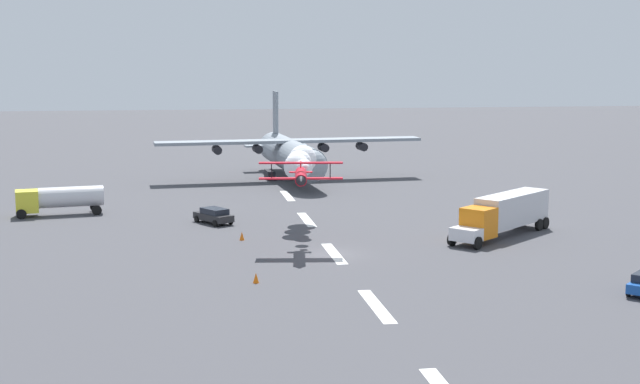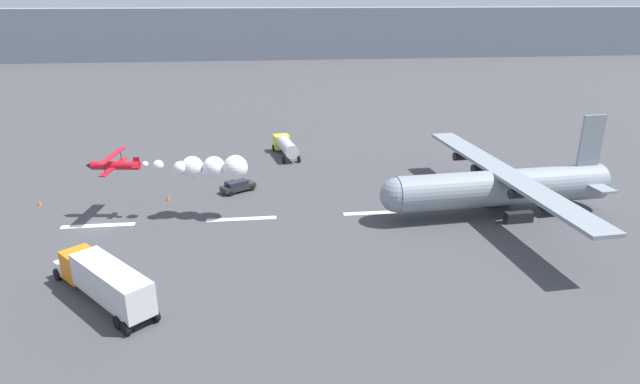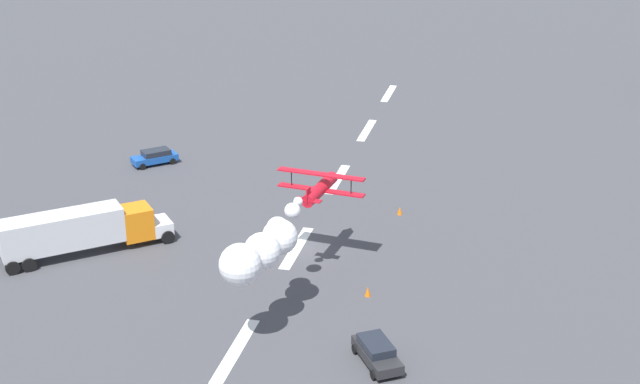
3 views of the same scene
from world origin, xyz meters
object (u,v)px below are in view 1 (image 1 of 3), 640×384
(stunt_biplane_red, at_px, (300,164))
(semi_truck_orange, at_px, (504,213))
(airport_staff_sedan, at_px, (214,215))
(cargo_transport_plane, at_px, (292,155))
(fuel_tanker_truck, at_px, (58,198))
(traffic_cone_far, at_px, (242,236))
(traffic_cone_near, at_px, (256,278))

(stunt_biplane_red, relative_size, semi_truck_orange, 1.51)
(airport_staff_sedan, bearing_deg, cargo_transport_plane, -21.17)
(cargo_transport_plane, xyz_separation_m, fuel_tanker_truck, (-22.26, 26.93, -1.73))
(traffic_cone_far, bearing_deg, traffic_cone_near, 179.69)
(stunt_biplane_red, distance_m, traffic_cone_near, 22.00)
(fuel_tanker_truck, height_order, traffic_cone_near, fuel_tanker_truck)
(cargo_transport_plane, height_order, airport_staff_sedan, cargo_transport_plane)
(stunt_biplane_red, xyz_separation_m, traffic_cone_far, (-5.00, 5.91, -5.69))
(fuel_tanker_truck, bearing_deg, traffic_cone_far, -131.82)
(airport_staff_sedan, height_order, traffic_cone_far, airport_staff_sedan)
(fuel_tanker_truck, bearing_deg, semi_truck_orange, -113.06)
(semi_truck_orange, relative_size, traffic_cone_far, 16.07)
(stunt_biplane_red, height_order, traffic_cone_near, stunt_biplane_red)
(semi_truck_orange, height_order, traffic_cone_near, semi_truck_orange)
(semi_truck_orange, bearing_deg, stunt_biplane_red, 69.07)
(stunt_biplane_red, relative_size, traffic_cone_far, 24.31)
(airport_staff_sedan, xyz_separation_m, traffic_cone_near, (-23.97, -2.05, -0.44))
(stunt_biplane_red, relative_size, traffic_cone_near, 24.31)
(traffic_cone_near, bearing_deg, airport_staff_sedan, 4.88)
(airport_staff_sedan, relative_size, traffic_cone_far, 6.33)
(traffic_cone_near, distance_m, traffic_cone_far, 15.39)
(fuel_tanker_truck, bearing_deg, airport_staff_sedan, -114.91)
(traffic_cone_near, bearing_deg, cargo_transport_plane, -9.94)
(traffic_cone_near, relative_size, traffic_cone_far, 1.00)
(traffic_cone_near, bearing_deg, stunt_biplane_red, -16.38)
(traffic_cone_near, bearing_deg, semi_truck_orange, -60.01)
(airport_staff_sedan, distance_m, traffic_cone_far, 8.85)
(fuel_tanker_truck, xyz_separation_m, airport_staff_sedan, (-7.21, -15.52, -0.93))
(airport_staff_sedan, bearing_deg, semi_truck_orange, -111.92)
(fuel_tanker_truck, height_order, traffic_cone_far, fuel_tanker_truck)
(fuel_tanker_truck, bearing_deg, cargo_transport_plane, -50.43)
(traffic_cone_near, bearing_deg, fuel_tanker_truck, 29.40)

